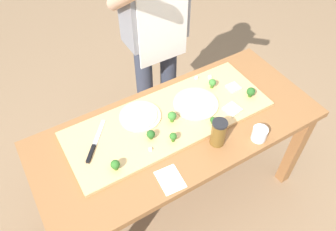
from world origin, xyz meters
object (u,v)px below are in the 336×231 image
broccoli_floret_front_right (172,116)px  recipe_note (170,179)px  pizza_whole_white_garlic (196,103)px  flour_cup (259,134)px  broccoli_floret_back_right (212,83)px  broccoli_floret_back_left (115,165)px  sauce_jar (218,133)px  pizza_whole_cheese_artichoke (140,116)px  broccoli_floret_front_mid (151,134)px  cheese_crumble_c (150,150)px  pizza_slice_far_left (232,109)px  cheese_crumble_a (210,77)px  chefs_knife (94,146)px  broccoli_floret_front_left (251,92)px  cheese_crumble_b (196,78)px  pizza_slice_near_right (233,87)px  broccoli_floret_back_mid (173,137)px  prep_table (178,138)px  cook_center (156,26)px  broccoli_floret_center_left (213,120)px

broccoli_floret_front_right → recipe_note: (-0.20, -0.31, -0.06)m
pizza_whole_white_garlic → flour_cup: (0.16, -0.37, 0.01)m
broccoli_floret_back_right → broccoli_floret_back_left: bearing=-162.7°
sauce_jar → pizza_whole_cheese_artichoke: bearing=127.6°
broccoli_floret_front_mid → recipe_note: (-0.04, -0.26, -0.05)m
pizza_whole_white_garlic → broccoli_floret_back_left: size_ratio=4.35×
broccoli_floret_back_left → broccoli_floret_back_right: bearing=17.3°
broccoli_floret_back_right → cheese_crumble_c: broccoli_floret_back_right is taller
pizza_whole_cheese_artichoke → pizza_slice_far_left: bearing=-25.0°
cheese_crumble_a → recipe_note: bearing=-140.2°
cheese_crumble_c → broccoli_floret_back_left: bearing=-177.0°
chefs_knife → recipe_note: size_ratio=1.60×
broccoli_floret_front_left → flour_cup: 0.30m
broccoli_floret_front_mid → flour_cup: same height
cheese_crumble_b → broccoli_floret_back_left: bearing=-153.9°
broccoli_floret_front_left → cheese_crumble_a: broccoli_floret_front_left is taller
chefs_knife → broccoli_floret_front_right: (0.44, -0.05, 0.03)m
pizza_whole_white_garlic → pizza_slice_near_right: size_ratio=3.67×
broccoli_floret_back_right → broccoli_floret_back_mid: size_ratio=1.10×
flour_cup → broccoli_floret_back_left: bearing=164.6°
broccoli_floret_back_right → broccoli_floret_back_left: size_ratio=1.04×
broccoli_floret_front_left → broccoli_floret_back_mid: 0.57m
cheese_crumble_b → sauce_jar: 0.50m
prep_table → broccoli_floret_front_mid: 0.24m
chefs_knife → cook_center: size_ratio=0.14×
pizza_whole_white_garlic → broccoli_floret_back_right: 0.18m
broccoli_floret_front_mid → broccoli_floret_back_right: (0.51, 0.16, 0.01)m
broccoli_floret_back_left → pizza_whole_cheese_artichoke: bearing=43.0°
pizza_slice_near_right → cheese_crumble_c: size_ratio=4.70×
pizza_slice_far_left → recipe_note: 0.58m
pizza_whole_cheese_artichoke → broccoli_floret_back_right: size_ratio=3.72×
pizza_slice_near_right → cheese_crumble_c: (-0.66, -0.15, 0.00)m
flour_cup → pizza_whole_white_garlic: bearing=113.1°
broccoli_floret_back_mid → cook_center: (0.29, 0.69, 0.19)m
cook_center → pizza_whole_white_garlic: bearing=-93.9°
broccoli_floret_front_right → cheese_crumble_c: 0.23m
broccoli_floret_back_right → cheese_crumble_b: size_ratio=4.17×
chefs_knife → cook_center: bearing=37.7°
broccoli_floret_front_mid → cheese_crumble_a: broccoli_floret_front_mid is taller
broccoli_floret_back_mid → cheese_crumble_b: broccoli_floret_back_mid is taller
pizza_slice_near_right → pizza_whole_white_garlic: bearing=179.2°
broccoli_floret_back_mid → broccoli_floret_back_left: bearing=-179.3°
pizza_slice_far_left → broccoli_floret_front_right: (-0.34, 0.11, 0.03)m
broccoli_floret_center_left → broccoli_floret_back_right: size_ratio=0.70×
broccoli_floret_front_mid → flour_cup: size_ratio=0.71×
broccoli_floret_back_right → recipe_note: size_ratio=0.43×
prep_table → cook_center: cook_center is taller
prep_table → cook_center: (0.21, 0.61, 0.35)m
prep_table → cheese_crumble_c: 0.27m
cheese_crumble_c → cook_center: cook_center is taller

